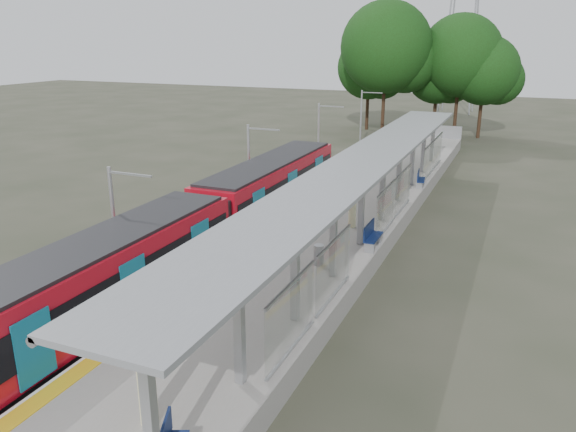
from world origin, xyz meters
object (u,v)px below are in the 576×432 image
object	(u,v)px
bench_far	(420,178)
info_pillar_near	(147,392)
train	(206,223)
litter_bin	(319,255)
info_pillar_far	(352,213)
bench_mid	(371,235)

from	to	relation	value
bench_far	info_pillar_near	size ratio (longest dim) A/B	0.77
train	litter_bin	world-z (taller)	train
info_pillar_near	litter_bin	xyz separation A→B (m)	(0.39, 11.30, -0.44)
train	bench_far	world-z (taller)	train
train	bench_far	bearing A→B (deg)	64.08
train	bench_far	distance (m)	16.27
train	info_pillar_far	bearing A→B (deg)	43.37
bench_far	info_pillar_far	world-z (taller)	info_pillar_far
train	bench_mid	size ratio (longest dim) A/B	16.21
bench_far	litter_bin	distance (m)	14.92
bench_far	info_pillar_near	xyz separation A→B (m)	(-1.91, -26.14, 0.34)
train	bench_far	size ratio (longest dim) A/B	17.74
train	info_pillar_near	xyz separation A→B (m)	(5.20, -11.51, -0.17)
bench_mid	litter_bin	size ratio (longest dim) A/B	1.92
litter_bin	info_pillar_near	bearing A→B (deg)	-91.95
bench_far	litter_bin	bearing A→B (deg)	-103.11
bench_mid	bench_far	bearing A→B (deg)	89.74
bench_far	info_pillar_near	bearing A→B (deg)	-101.43
train	info_pillar_far	world-z (taller)	train
train	bench_far	xyz separation A→B (m)	(7.11, 14.63, -0.51)
bench_mid	info_pillar_near	world-z (taller)	info_pillar_near
info_pillar_near	litter_bin	bearing A→B (deg)	105.28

